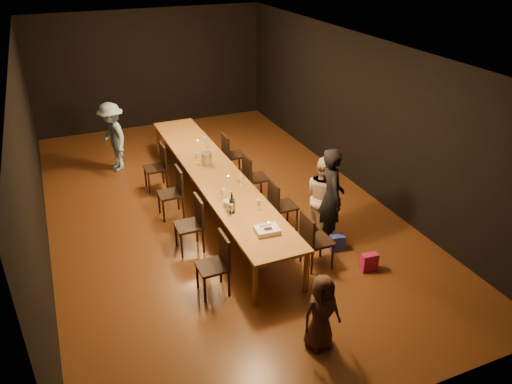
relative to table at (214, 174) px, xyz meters
name	(u,v)px	position (x,y,z in m)	size (l,w,h in m)	color
ground	(215,207)	(0.00, 0.00, -0.70)	(10.00, 10.00, 0.00)	#482A12
room_shell	(211,101)	(0.00, 0.00, 1.38)	(6.04, 10.04, 3.02)	black
table	(214,174)	(0.00, 0.00, 0.00)	(0.90, 6.00, 0.75)	brown
chair_right_0	(317,240)	(0.85, -2.40, -0.24)	(0.42, 0.42, 0.93)	black
chair_right_1	(283,205)	(0.85, -1.20, -0.24)	(0.42, 0.42, 0.93)	black
chair_right_2	(256,177)	(0.85, 0.00, -0.24)	(0.42, 0.42, 0.93)	black
chair_right_3	(234,154)	(0.85, 1.20, -0.24)	(0.42, 0.42, 0.93)	black
chair_left_0	(212,266)	(-0.85, -2.40, -0.24)	(0.42, 0.42, 0.93)	black
chair_left_1	(189,225)	(-0.85, -1.20, -0.24)	(0.42, 0.42, 0.93)	black
chair_left_2	(170,193)	(-0.85, 0.00, -0.24)	(0.42, 0.42, 0.93)	black
chair_left_3	(155,168)	(-0.85, 1.20, -0.24)	(0.42, 0.42, 0.93)	black
woman_birthday	(331,197)	(1.37, -1.89, 0.15)	(0.62, 0.41, 1.70)	black
woman_tan	(324,197)	(1.39, -1.62, 0.02)	(0.70, 0.55, 1.45)	beige
man_blue	(113,137)	(-1.45, 2.46, 0.05)	(0.98, 0.56, 1.51)	#7BA3BF
child	(321,312)	(0.05, -3.92, -0.18)	(0.51, 0.33, 1.05)	#422D25
gift_bag_red	(369,262)	(1.54, -2.84, -0.56)	(0.25, 0.14, 0.29)	#B91B4F
gift_bag_blue	(337,243)	(1.36, -2.18, -0.56)	(0.23, 0.15, 0.29)	#273DAC
birthday_cake	(267,230)	(0.04, -2.31, 0.09)	(0.37, 0.30, 0.08)	white
plate_stack	(230,204)	(-0.19, -1.36, 0.10)	(0.18, 0.18, 0.10)	silver
champagne_bottle	(232,202)	(-0.23, -1.57, 0.24)	(0.09, 0.09, 0.38)	black
ice_bucket	(207,158)	(-0.02, 0.37, 0.16)	(0.20, 0.20, 0.22)	#BABABF
wineglass_0	(232,210)	(-0.27, -1.65, 0.15)	(0.06, 0.06, 0.21)	beige
wineglass_1	(259,205)	(0.18, -1.68, 0.15)	(0.06, 0.06, 0.21)	beige
wineglass_2	(223,195)	(-0.22, -1.13, 0.15)	(0.06, 0.06, 0.21)	silver
wineglass_3	(240,179)	(0.25, -0.70, 0.15)	(0.06, 0.06, 0.21)	beige
wineglass_4	(197,158)	(-0.17, 0.48, 0.15)	(0.06, 0.06, 0.21)	silver
wineglass_5	(206,142)	(0.23, 1.19, 0.15)	(0.06, 0.06, 0.21)	silver
tealight_near	(268,224)	(0.15, -2.11, 0.06)	(0.05, 0.05, 0.03)	#B2B7B2
tealight_mid	(228,177)	(0.15, -0.35, 0.06)	(0.05, 0.05, 0.03)	#B2B7B2
tealight_far	(198,141)	(0.15, 1.50, 0.06)	(0.05, 0.05, 0.03)	#B2B7B2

